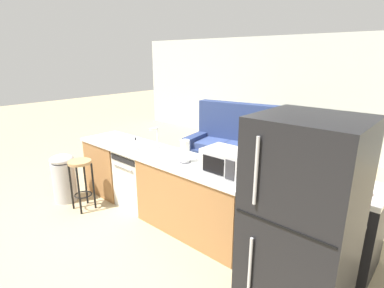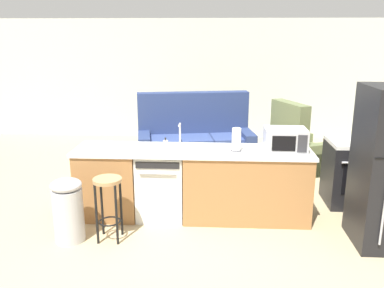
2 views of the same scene
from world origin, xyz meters
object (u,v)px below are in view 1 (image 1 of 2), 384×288
object	(u,v)px
refrigerator	(300,233)
paper_towel_roll	(185,152)
dishwasher	(141,178)
microwave	(227,162)
bar_stool	(81,174)
soap_bottle	(136,145)
couch	(241,150)
trash_bin	(64,177)
kettle	(361,186)
armchair	(330,182)
stove_range	(339,224)

from	to	relation	value
refrigerator	paper_towel_roll	world-z (taller)	refrigerator
dishwasher	microwave	bearing A→B (deg)	-0.05
paper_towel_roll	bar_stool	size ratio (longest dim) A/B	0.38
soap_bottle	couch	world-z (taller)	couch
trash_bin	kettle	bearing A→B (deg)	16.90
paper_towel_roll	armchair	world-z (taller)	armchair
stove_range	armchair	distance (m)	1.45
stove_range	couch	xyz separation A→B (m)	(-2.28, 1.66, -0.06)
bar_stool	trash_bin	xyz separation A→B (m)	(-0.45, -0.05, -0.16)
bar_stool	trash_bin	world-z (taller)	same
bar_stool	armchair	xyz separation A→B (m)	(2.59, 2.55, -0.19)
refrigerator	trash_bin	world-z (taller)	refrigerator
paper_towel_roll	refrigerator	bearing A→B (deg)	-17.25
kettle	armchair	world-z (taller)	armchair
microwave	trash_bin	bearing A→B (deg)	-164.10
armchair	trash_bin	bearing A→B (deg)	-139.46
armchair	microwave	bearing A→B (deg)	-106.39
bar_stool	couch	size ratio (longest dim) A/B	0.35
refrigerator	armchair	size ratio (longest dim) A/B	1.47
stove_range	trash_bin	size ratio (longest dim) A/B	1.22
microwave	armchair	bearing A→B (deg)	73.61
paper_towel_roll	couch	xyz separation A→B (m)	(-0.62, 2.24, -0.64)
stove_range	microwave	xyz separation A→B (m)	(-1.07, -0.55, 0.59)
trash_bin	armchair	xyz separation A→B (m)	(3.05, 2.61, -0.03)
kettle	trash_bin	distance (m)	3.94
dishwasher	soap_bottle	size ratio (longest dim) A/B	4.77
microwave	soap_bottle	xyz separation A→B (m)	(-1.45, -0.11, -0.07)
trash_bin	couch	size ratio (longest dim) A/B	0.35
trash_bin	armchair	world-z (taller)	armchair
dishwasher	bar_stool	world-z (taller)	dishwasher
armchair	stove_range	bearing A→B (deg)	-69.11
soap_bottle	bar_stool	xyz separation A→B (m)	(-0.59, -0.54, -0.44)
kettle	bar_stool	size ratio (longest dim) A/B	0.28
trash_bin	bar_stool	bearing A→B (deg)	6.48
soap_bottle	kettle	xyz separation A→B (m)	(2.69, 0.54, 0.01)
microwave	kettle	xyz separation A→B (m)	(1.24, 0.42, -0.05)
paper_towel_roll	bar_stool	xyz separation A→B (m)	(-1.44, -0.63, -0.50)
stove_range	soap_bottle	xyz separation A→B (m)	(-2.52, -0.66, 0.52)
stove_range	microwave	distance (m)	1.34
soap_bottle	kettle	size ratio (longest dim) A/B	0.86
kettle	bar_stool	bearing A→B (deg)	-161.73
paper_towel_roll	dishwasher	bearing A→B (deg)	177.98
stove_range	trash_bin	xyz separation A→B (m)	(-3.56, -1.26, -0.07)
microwave	kettle	world-z (taller)	microwave
bar_stool	refrigerator	bearing A→B (deg)	2.02
microwave	dishwasher	bearing A→B (deg)	179.95
dishwasher	trash_bin	xyz separation A→B (m)	(-0.96, -0.71, -0.04)
stove_range	bar_stool	size ratio (longest dim) A/B	1.22
armchair	couch	bearing A→B (deg)	170.07
refrigerator	soap_bottle	size ratio (longest dim) A/B	10.06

